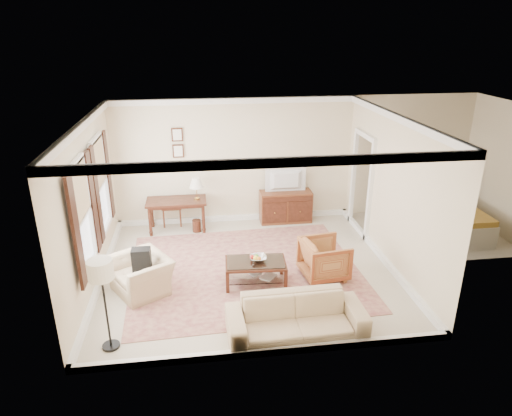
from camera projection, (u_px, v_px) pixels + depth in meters
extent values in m
cube|color=beige|center=(248.00, 270.00, 8.74)|extent=(5.50, 5.00, 0.01)
cube|color=white|center=(247.00, 119.00, 7.67)|extent=(5.50, 5.00, 0.01)
cube|color=beige|center=(235.00, 161.00, 10.51)|extent=(5.50, 0.01, 2.90)
cube|color=beige|center=(270.00, 266.00, 5.91)|extent=(5.50, 0.01, 2.90)
cube|color=beige|center=(89.00, 207.00, 7.86)|extent=(0.01, 5.00, 2.90)
cube|color=beige|center=(393.00, 192.00, 8.55)|extent=(0.01, 5.00, 2.90)
cube|color=beige|center=(428.00, 232.00, 10.33)|extent=(3.00, 2.70, 0.01)
cube|color=beige|center=(501.00, 168.00, 9.99)|extent=(0.01, 2.70, 2.90)
cube|color=maroon|center=(245.00, 270.00, 8.72)|extent=(4.42, 3.84, 0.01)
cube|color=#4E2416|center=(176.00, 201.00, 10.21)|extent=(1.33, 0.67, 0.05)
cylinder|color=#4E2416|center=(150.00, 222.00, 10.04)|extent=(0.07, 0.07, 0.68)
cylinder|color=#4E2416|center=(204.00, 219.00, 10.19)|extent=(0.07, 0.07, 0.68)
cylinder|color=#4E2416|center=(152.00, 213.00, 10.51)|extent=(0.07, 0.07, 0.68)
cylinder|color=#4E2416|center=(203.00, 211.00, 10.66)|extent=(0.07, 0.07, 0.68)
cube|color=brown|center=(285.00, 206.00, 10.81)|extent=(1.21, 0.47, 0.75)
imported|color=black|center=(287.00, 173.00, 10.49)|extent=(0.91, 0.52, 0.12)
cube|color=#4E2416|center=(256.00, 263.00, 8.13)|extent=(1.12, 0.70, 0.04)
cube|color=silver|center=(256.00, 261.00, 8.12)|extent=(1.05, 0.63, 0.01)
cube|color=silver|center=(256.00, 276.00, 8.23)|extent=(1.03, 0.61, 0.02)
cube|color=#4E2416|center=(228.00, 283.00, 7.91)|extent=(0.06, 0.06, 0.42)
cube|color=#4E2416|center=(286.00, 280.00, 7.98)|extent=(0.06, 0.06, 0.42)
cube|color=#4E2416|center=(227.00, 267.00, 8.44)|extent=(0.06, 0.06, 0.42)
cube|color=#4E2416|center=(282.00, 265.00, 8.50)|extent=(0.06, 0.06, 0.42)
imported|color=silver|center=(258.00, 257.00, 8.13)|extent=(0.42, 0.42, 0.10)
imported|color=brown|center=(249.00, 274.00, 8.25)|extent=(0.26, 0.17, 0.38)
imported|color=brown|center=(263.00, 275.00, 8.22)|extent=(0.23, 0.20, 0.38)
imported|color=brown|center=(324.00, 257.00, 8.36)|extent=(0.83, 0.87, 0.81)
imported|color=#C6B285|center=(141.00, 269.00, 7.90)|extent=(1.06, 1.17, 0.86)
cube|color=black|center=(141.00, 257.00, 7.81)|extent=(0.39, 0.37, 0.40)
imported|color=#C6B285|center=(296.00, 312.00, 6.76)|extent=(2.08, 0.65, 0.81)
cylinder|color=black|center=(111.00, 346.00, 6.63)|extent=(0.25, 0.25, 0.04)
cylinder|color=black|center=(106.00, 311.00, 6.41)|extent=(0.03, 0.03, 1.19)
cylinder|color=silver|center=(100.00, 270.00, 6.17)|extent=(0.35, 0.35, 0.28)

